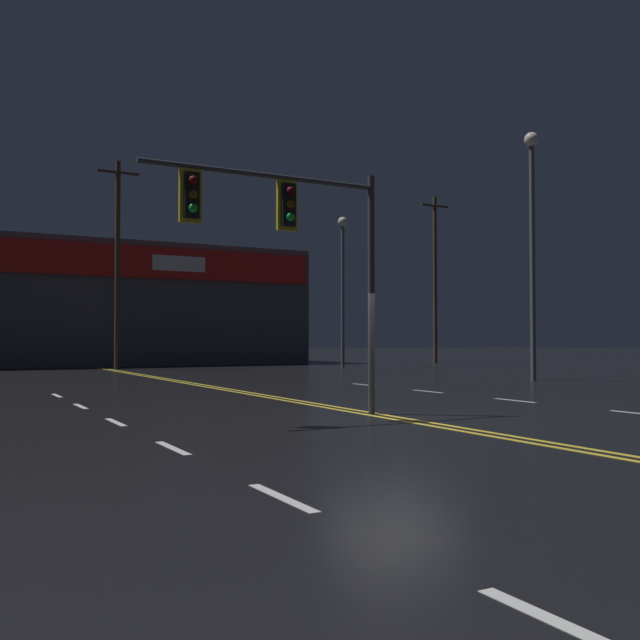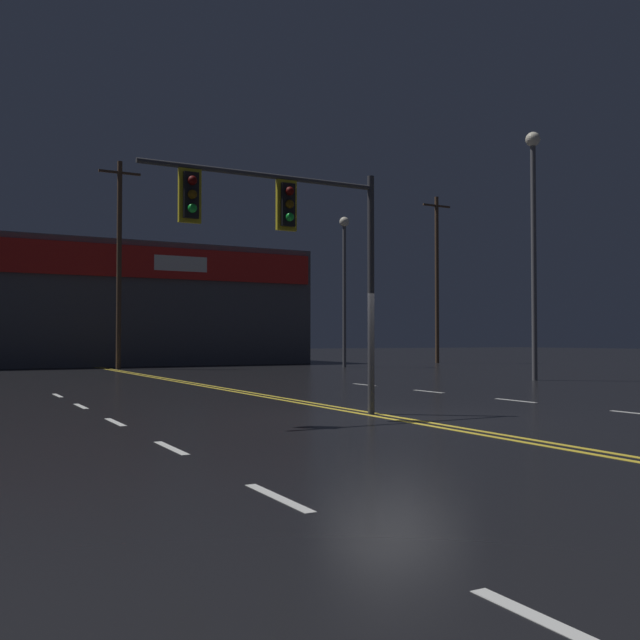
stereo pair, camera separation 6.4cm
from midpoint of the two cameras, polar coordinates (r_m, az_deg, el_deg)
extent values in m
plane|color=black|center=(14.22, 5.66, -7.78)|extent=(200.00, 200.00, 0.00)
cube|color=gold|center=(14.14, 5.15, -7.80)|extent=(0.12, 60.00, 0.01)
cube|color=gold|center=(14.31, 6.16, -7.73)|extent=(0.12, 60.00, 0.01)
cube|color=silver|center=(4.29, 19.33, -22.37)|extent=(0.12, 1.40, 0.01)
cube|color=silver|center=(7.13, -3.33, -13.98)|extent=(0.12, 1.40, 0.01)
cube|color=silver|center=(10.45, -11.88, -9.98)|extent=(0.12, 1.40, 0.01)
cube|color=silver|center=(13.91, -16.16, -7.85)|extent=(0.12, 1.40, 0.01)
cube|color=silver|center=(17.43, -18.71, -6.55)|extent=(0.12, 1.40, 0.01)
cube|color=silver|center=(20.97, -20.38, -5.68)|extent=(0.12, 1.40, 0.01)
cube|color=silver|center=(16.34, 24.07, -6.83)|extent=(0.12, 1.40, 0.01)
cube|color=silver|center=(18.74, 15.24, -6.23)|extent=(0.12, 1.40, 0.01)
cube|color=silver|center=(21.48, 8.56, -5.67)|extent=(0.12, 1.40, 0.01)
cube|color=silver|center=(24.44, 3.45, -5.19)|extent=(0.12, 1.40, 0.01)
cylinder|color=#38383D|center=(14.84, 4.00, 2.05)|extent=(0.14, 0.14, 4.95)
cylinder|color=#38383D|center=(14.02, -4.64, 11.47)|extent=(4.88, 0.10, 0.10)
cube|color=black|center=(14.10, -2.81, 9.15)|extent=(0.28, 0.24, 0.84)
cube|color=gold|center=(14.10, -2.81, 9.15)|extent=(0.42, 0.08, 0.99)
sphere|color=#500705|center=(14.01, -2.52, 10.27)|extent=(0.17, 0.17, 0.17)
sphere|color=#543707|center=(13.96, -2.52, 9.25)|extent=(0.17, 0.17, 0.17)
sphere|color=green|center=(13.92, -2.52, 8.23)|extent=(0.17, 0.17, 0.17)
cube|color=black|center=(13.39, -10.47, 9.75)|extent=(0.28, 0.24, 0.84)
cube|color=gold|center=(13.39, -10.47, 9.75)|extent=(0.42, 0.08, 0.99)
sphere|color=#500705|center=(13.29, -10.25, 10.94)|extent=(0.17, 0.17, 0.17)
sphere|color=#543707|center=(13.24, -10.25, 9.88)|extent=(0.17, 0.17, 0.17)
sphere|color=green|center=(13.19, -10.26, 8.80)|extent=(0.17, 0.17, 0.17)
cylinder|color=#59595E|center=(28.39, 16.58, 4.50)|extent=(0.20, 0.20, 9.04)
sphere|color=silver|center=(29.26, 16.50, 13.67)|extent=(0.56, 0.56, 0.56)
cylinder|color=#59595E|center=(40.41, 1.79, 1.96)|extent=(0.20, 0.20, 8.08)
sphere|color=silver|center=(40.88, 1.78, 7.86)|extent=(0.56, 0.56, 0.56)
cube|color=#4C4C51|center=(46.73, -18.68, 1.09)|extent=(26.89, 10.00, 7.32)
cube|color=red|center=(41.91, -17.46, 4.64)|extent=(26.35, 0.20, 1.83)
cube|color=white|center=(43.00, -11.26, 4.44)|extent=(3.20, 0.16, 0.90)
cylinder|color=#4C3828|center=(39.28, -15.95, 4.28)|extent=(0.26, 0.26, 11.03)
cube|color=#4C3828|center=(40.08, -15.89, 11.29)|extent=(2.20, 0.12, 0.12)
cylinder|color=#4C3828|center=(48.36, 9.15, 3.21)|extent=(0.26, 0.26, 11.14)
cube|color=#4C3828|center=(49.02, 9.13, 9.01)|extent=(2.20, 0.12, 0.12)
camera|label=1|loc=(0.03, -90.11, 0.00)|focal=40.00mm
camera|label=2|loc=(0.03, 89.89, 0.00)|focal=40.00mm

